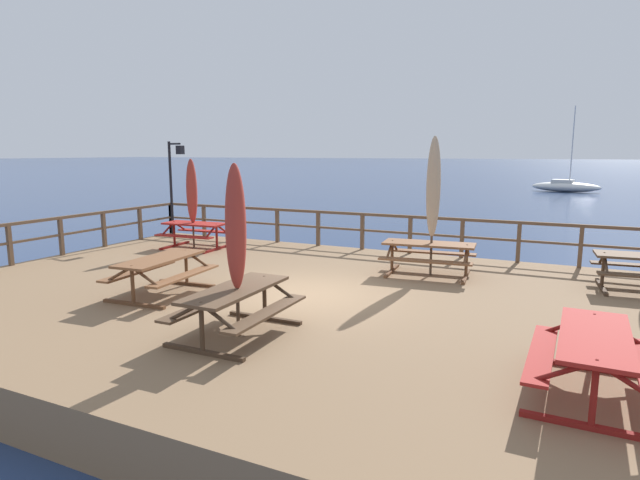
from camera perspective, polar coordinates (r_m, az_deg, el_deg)
The scene contains 14 objects.
ground_plane at distance 10.87m, azimuth -1.86°, elevation -9.81°, with size 600.00×600.00×0.00m, color navy.
wooden_deck at distance 10.75m, azimuth -1.87°, elevation -7.91°, with size 16.22×10.73×0.76m, color #846647.
railing_waterside_far at distance 15.23m, azimuth 7.18°, elevation 1.48°, with size 16.02×0.10×1.09m.
railing_side_left at distance 15.77m, azimuth -28.53°, elevation 0.66°, with size 0.10×10.53×1.09m.
picnic_table_mid_right at distance 12.46m, azimuth 11.74°, elevation -1.22°, with size 2.20×1.59×0.78m.
picnic_table_back_right at distance 16.09m, azimuth -13.46°, elevation 1.09°, with size 1.96×1.52×0.78m.
picnic_table_mid_centre at distance 8.30m, azimuth -9.15°, elevation -6.53°, with size 1.43×2.10×0.78m.
picnic_table_mid_left at distance 6.99m, azimuth 27.68°, elevation -10.65°, with size 1.44×2.08×0.78m.
picnic_table_front_right at distance 11.00m, azimuth -16.92°, elevation -2.86°, with size 1.55×2.14×0.78m.
patio_umbrella_tall_back_left at distance 12.28m, azimuth 12.24°, elevation 5.58°, with size 0.32×0.32×3.22m.
patio_umbrella_short_back at distance 16.03m, azimuth -13.78°, elevation 5.14°, with size 0.32×0.32×2.66m.
patio_umbrella_tall_front at distance 8.03m, azimuth -9.16°, elevation 1.30°, with size 0.32×0.32×2.69m.
lamp_post_hooked at distance 18.22m, azimuth -15.59°, elevation 6.88°, with size 0.69×0.24×3.20m.
sailboat_distant at distance 53.43m, azimuth 25.16°, elevation 5.31°, with size 6.22×2.97×7.72m.
Camera 1 is at (4.74, -9.10, 3.60)m, focal length 29.40 mm.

